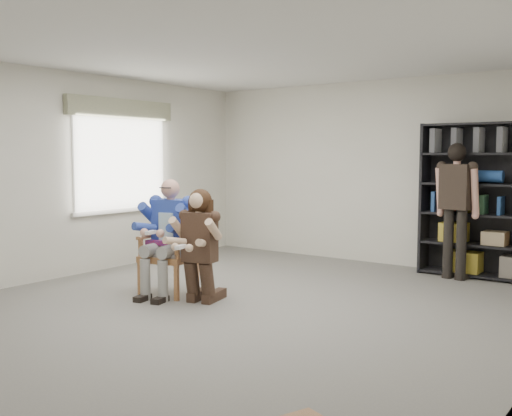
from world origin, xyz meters
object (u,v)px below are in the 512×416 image
Objects in this scene: armchair at (169,250)px; standing_man at (456,212)px; kneeling_woman at (198,247)px; seated_man at (168,237)px; bookshelf at (489,201)px.

standing_man reaches higher than armchair.
standing_man is (1.88, 3.03, 0.27)m from kneeling_woman.
seated_man is at bearing 0.00° from armchair.
seated_man is 0.60m from kneeling_woman.
kneeling_woman is at bearing -24.46° from seated_man.
armchair is 3.83m from standing_man.
armchair is 0.16m from seated_man.
bookshelf is 1.16× the size of standing_man.
standing_man is (2.46, 2.91, 0.37)m from armchair.
standing_man reaches higher than seated_man.
bookshelf is (2.80, 3.21, 0.51)m from armchair.
seated_man is 0.77× the size of standing_man.
seated_man reaches higher than kneeling_woman.
armchair is 0.51× the size of bookshelf.
armchair is at bearing 155.54° from kneeling_woman.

